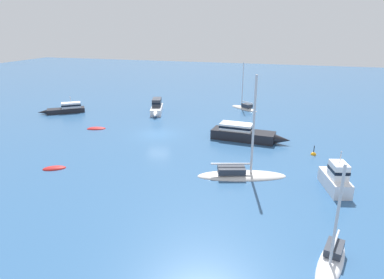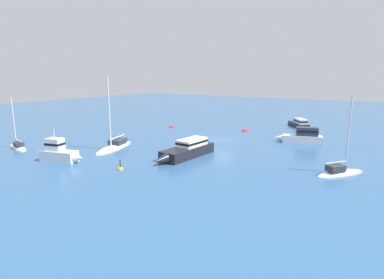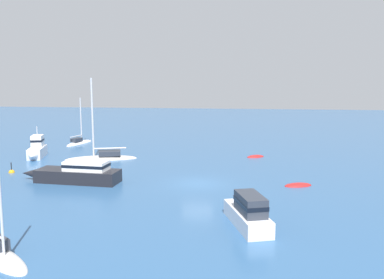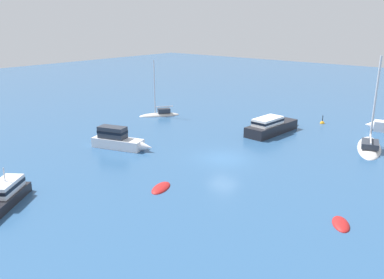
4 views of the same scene
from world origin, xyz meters
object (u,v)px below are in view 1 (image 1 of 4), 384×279
channel_buoy (313,155)px  yacht (331,261)px  cabin_cruiser_1 (334,178)px  launch_1 (244,133)px  cabin_cruiser (67,108)px  sailboat (244,108)px  sloop (241,174)px  dinghy (54,169)px  rib (96,129)px  launch (157,107)px

channel_buoy → yacht: bearing=91.0°
cabin_cruiser_1 → launch_1: (8.35, -9.63, -0.12)m
cabin_cruiser → sailboat: 26.13m
sloop → channel_buoy: sloop is taller
cabin_cruiser → launch_1: bearing=133.0°
cabin_cruiser_1 → launch_1: 12.74m
sloop → cabin_cruiser_1: 7.26m
cabin_cruiser → dinghy: (-11.55, 17.71, -0.60)m
sailboat → cabin_cruiser_1: sailboat is taller
yacht → dinghy: 23.21m
cabin_cruiser → sloop: size_ratio=0.66×
launch_1 → dinghy: bearing=-134.9°
channel_buoy → sloop: bearing=49.2°
yacht → launch_1: (7.45, -19.07, 0.61)m
channel_buoy → rib: bearing=-3.6°
launch → cabin_cruiser_1: bearing=33.0°
launch → channel_buoy: launch is taller
sloop → sailboat: 24.34m
yacht → cabin_cruiser_1: (-0.90, -9.44, 0.74)m
sailboat → cabin_cruiser_1: size_ratio=1.51×
dinghy → launch: (-1.04, -21.20, 0.81)m
sloop → launch: (14.96, -18.04, 0.63)m
sloop → dinghy: bearing=174.2°
sailboat → channel_buoy: sailboat is taller
launch_1 → channel_buoy: 7.65m
dinghy → yacht: bearing=134.2°
sloop → launch: size_ratio=1.45×
sloop → launch: 23.44m
rib → cabin_cruiser_1: cabin_cruiser_1 is taller
sloop → rib: sloop is taller
cabin_cruiser → channel_buoy: cabin_cruiser is taller
yacht → launch: yacht is taller
rib → launch_1: launch_1 is taller
cabin_cruiser → launch: bearing=159.2°
sloop → launch: sloop is taller
rib → launch_1: 17.97m
launch_1 → sloop: bearing=-78.8°
sloop → cabin_cruiser: bearing=135.2°
cabin_cruiser → launch: cabin_cruiser is taller
sloop → sailboat: bearing=80.7°
cabin_cruiser → dinghy: cabin_cruiser is taller
yacht → channel_buoy: (0.28, -16.50, -0.13)m
cabin_cruiser → sailboat: (-24.31, -9.57, -0.45)m
channel_buoy → dinghy: bearing=24.7°
cabin_cruiser → cabin_cruiser_1: bearing=120.9°
cabin_cruiser_1 → dinghy: bearing=82.9°
launch_1 → channel_buoy: launch_1 is taller
sailboat → channel_buoy: 19.48m
dinghy → cabin_cruiser_1: (-23.22, -3.10, 0.88)m
cabin_cruiser → sailboat: bearing=165.2°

